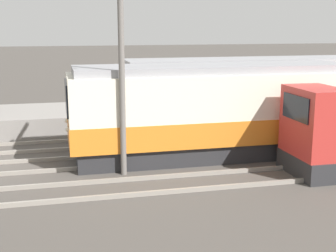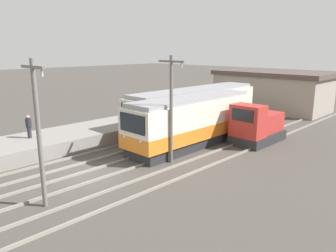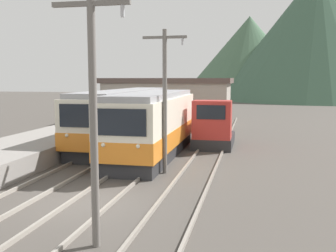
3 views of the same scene
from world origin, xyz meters
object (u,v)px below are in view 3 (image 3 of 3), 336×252
object	(u,v)px
shunting_locomotive	(214,128)
catenary_mast_near	(94,110)
commuter_train_left	(126,119)
catenary_mast_mid	(165,96)
commuter_train_center	(153,127)

from	to	relation	value
shunting_locomotive	catenary_mast_near	distance (m)	15.90
commuter_train_left	catenary_mast_mid	world-z (taller)	catenary_mast_mid
catenary_mast_mid	commuter_train_left	bearing A→B (deg)	120.08
commuter_train_left	commuter_train_center	bearing A→B (deg)	-53.13
catenary_mast_near	catenary_mast_mid	size ratio (longest dim) A/B	1.00
catenary_mast_near	commuter_train_center	bearing A→B (deg)	97.29
catenary_mast_near	commuter_train_left	bearing A→B (deg)	105.51
commuter_train_left	catenary_mast_near	world-z (taller)	catenary_mast_near
shunting_locomotive	catenary_mast_near	size ratio (longest dim) A/B	0.71
commuter_train_left	catenary_mast_near	bearing A→B (deg)	-74.49
commuter_train_center	shunting_locomotive	size ratio (longest dim) A/B	2.43
shunting_locomotive	catenary_mast_near	bearing A→B (deg)	-95.44
commuter_train_center	catenary_mast_near	size ratio (longest dim) A/B	1.71
commuter_train_center	shunting_locomotive	bearing A→B (deg)	52.14
commuter_train_left	catenary_mast_mid	size ratio (longest dim) A/B	2.17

